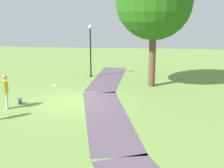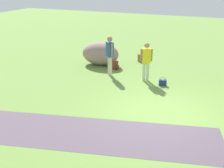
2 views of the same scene
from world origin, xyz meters
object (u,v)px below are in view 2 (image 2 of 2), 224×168
Objects in this scene: man_near_boulder at (110,53)px; backpack_by_boulder at (115,66)px; handbag_on_grass at (163,82)px; spare_backpack_on_lawn at (141,58)px; woman_with_handbag at (146,59)px; lawn_boulder at (100,54)px.

backpack_by_boulder is (0.05, -0.85, -0.87)m from man_near_boulder.
handbag_on_grass is 2.90m from backpack_by_boulder.
man_near_boulder reaches higher than handbag_on_grass.
spare_backpack_on_lawn is (-0.73, -2.57, -0.87)m from man_near_boulder.
man_near_boulder is 4.52× the size of backpack_by_boulder.
man_near_boulder is at bearing 93.65° from backpack_by_boulder.
woman_with_handbag is at bearing 110.63° from spare_backpack_on_lawn.
backpack_by_boulder is (1.79, -0.94, -0.79)m from woman_with_handbag.
woman_with_handbag is at bearing 154.09° from lawn_boulder.
woman_with_handbag is at bearing -19.84° from handbag_on_grass.
woman_with_handbag is 1.22m from handbag_on_grass.
handbag_on_grass is 0.85× the size of backpack_by_boulder.
handbag_on_grass is (-2.57, 0.40, -0.92)m from man_near_boulder.
backpack_by_boulder is at bearing 65.55° from spare_backpack_on_lawn.
backpack_by_boulder is (2.62, -1.25, 0.05)m from handbag_on_grass.
lawn_boulder is at bearing -24.56° from handbag_on_grass.
lawn_boulder reaches higher than spare_backpack_on_lawn.
woman_with_handbag is (-2.78, 1.35, 0.40)m from lawn_boulder.
handbag_on_grass is 3.49m from spare_backpack_on_lawn.
handbag_on_grass is at bearing 171.15° from man_near_boulder.
spare_backpack_on_lawn is at bearing -114.45° from backpack_by_boulder.
lawn_boulder is 4.95× the size of backpack_by_boulder.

